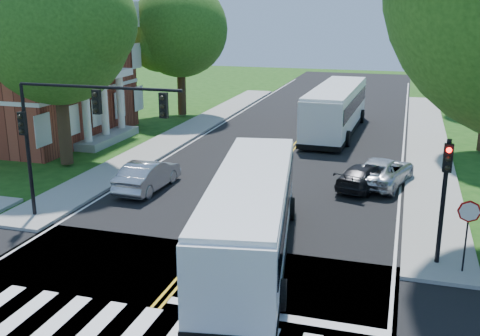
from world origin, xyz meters
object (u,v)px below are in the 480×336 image
at_px(signal_ne, 445,186).
at_px(bus_lead, 251,214).
at_px(hatchback, 148,175).
at_px(bus_follow, 336,108).
at_px(dark_sedan, 364,177).
at_px(signal_nw, 74,121).
at_px(suv, 382,171).

height_order(signal_ne, bus_lead, signal_ne).
bearing_deg(bus_lead, hatchback, -50.24).
relative_size(signal_ne, bus_follow, 0.34).
bearing_deg(dark_sedan, hatchback, 35.79).
relative_size(signal_nw, bus_lead, 0.59).
relative_size(signal_nw, signal_ne, 1.62).
bearing_deg(dark_sedan, bus_follow, -58.42).
distance_m(signal_ne, bus_follow, 21.69).
bearing_deg(bus_lead, signal_nw, -17.23).
distance_m(signal_ne, hatchback, 14.42).
xyz_separation_m(signal_ne, hatchback, (-13.37, 4.92, -2.21)).
relative_size(signal_nw, hatchback, 1.59).
xyz_separation_m(signal_ne, suv, (-2.35, 9.12, -2.26)).
bearing_deg(bus_lead, dark_sedan, -118.86).
bearing_deg(suv, bus_lead, 82.33).
xyz_separation_m(signal_nw, dark_sedan, (10.86, 8.22, -3.77)).
height_order(signal_ne, hatchback, signal_ne).
bearing_deg(hatchback, signal_ne, 161.17).
height_order(bus_lead, dark_sedan, bus_lead).
distance_m(signal_nw, dark_sedan, 14.13).
bearing_deg(bus_lead, bus_follow, -100.03).
relative_size(signal_ne, hatchback, 0.98).
xyz_separation_m(signal_nw, bus_lead, (7.61, -1.04, -2.74)).
xyz_separation_m(signal_nw, bus_follow, (7.82, 20.75, -2.61)).
relative_size(suv, dark_sedan, 1.20).
distance_m(bus_lead, suv, 11.00).
height_order(signal_nw, bus_lead, signal_nw).
relative_size(hatchback, dark_sedan, 1.09).
bearing_deg(bus_follow, suv, 110.16).
bearing_deg(signal_ne, bus_lead, -170.78).
height_order(bus_follow, hatchback, bus_follow).
bearing_deg(bus_follow, signal_nw, 71.05).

